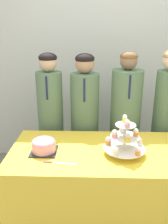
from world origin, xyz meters
name	(u,v)px	position (x,y,z in m)	size (l,w,h in m)	color
wall_back	(107,57)	(0.00, 1.67, 1.35)	(9.00, 0.06, 2.70)	silver
table	(112,190)	(0.00, 0.37, 0.38)	(1.68, 0.74, 0.76)	yellow
round_cake	(44,145)	(-0.56, 0.33, 0.82)	(0.20, 0.20, 0.12)	#232328
cake_knife	(54,162)	(-0.46, 0.17, 0.76)	(0.25, 0.05, 0.01)	silver
cupcake_stand	(124,139)	(0.07, 0.32, 0.89)	(0.33, 0.33, 0.30)	silver
student_0	(51,127)	(-0.60, 0.93, 0.71)	(0.26, 0.26, 1.47)	#567556
student_1	(85,129)	(-0.25, 0.93, 0.70)	(0.28, 0.29, 1.47)	#567556
student_2	(124,130)	(0.16, 0.93, 0.70)	(0.30, 0.31, 1.49)	#567556
student_3	(164,127)	(0.57, 0.93, 0.73)	(0.26, 0.26, 1.50)	#567556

